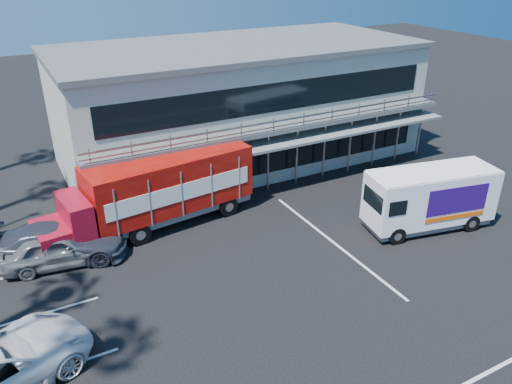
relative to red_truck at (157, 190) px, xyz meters
name	(u,v)px	position (x,y,z in m)	size (l,w,h in m)	color
ground	(337,288)	(4.72, -8.41, -1.95)	(120.00, 120.00, 0.00)	black
building	(239,102)	(7.72, 6.53, 1.70)	(22.40, 12.00, 7.30)	#989E91
red_truck	(157,190)	(0.00, 0.00, 0.00)	(10.78, 3.75, 3.55)	maroon
white_van	(430,198)	(11.62, -6.41, -0.33)	(6.56, 3.33, 3.06)	white
parked_car_d	(60,242)	(-4.78, -0.81, -1.12)	(2.32, 5.72, 1.66)	#323743
parked_car_e	(58,248)	(-4.94, -1.21, -1.15)	(1.89, 4.69, 1.60)	slate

